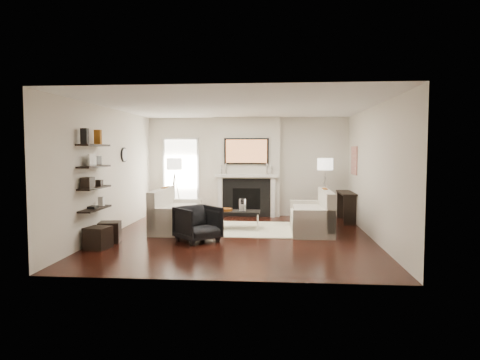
# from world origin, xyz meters

# --- Properties ---
(room_envelope) EXTENTS (6.00, 6.00, 6.00)m
(room_envelope) POSITION_xyz_m (0.00, 0.00, 1.35)
(room_envelope) COLOR black
(room_envelope) RESTS_ON ground
(chimney_breast) EXTENTS (1.80, 0.25, 2.70)m
(chimney_breast) POSITION_xyz_m (0.00, 2.88, 1.35)
(chimney_breast) COLOR silver
(chimney_breast) RESTS_ON floor
(fireplace_surround) EXTENTS (1.30, 0.02, 1.04)m
(fireplace_surround) POSITION_xyz_m (0.00, 2.74, 0.52)
(fireplace_surround) COLOR black
(fireplace_surround) RESTS_ON floor
(firebox) EXTENTS (0.75, 0.02, 0.65)m
(firebox) POSITION_xyz_m (0.00, 2.73, 0.45)
(firebox) COLOR black
(firebox) RESTS_ON floor
(mantel_pilaster_l) EXTENTS (0.12, 0.08, 1.10)m
(mantel_pilaster_l) POSITION_xyz_m (-0.72, 2.71, 0.55)
(mantel_pilaster_l) COLOR white
(mantel_pilaster_l) RESTS_ON floor
(mantel_pilaster_r) EXTENTS (0.12, 0.08, 1.10)m
(mantel_pilaster_r) POSITION_xyz_m (0.72, 2.71, 0.55)
(mantel_pilaster_r) COLOR white
(mantel_pilaster_r) RESTS_ON floor
(mantel_shelf) EXTENTS (1.70, 0.18, 0.07)m
(mantel_shelf) POSITION_xyz_m (0.00, 2.69, 1.12)
(mantel_shelf) COLOR white
(mantel_shelf) RESTS_ON chimney_breast
(tv_body) EXTENTS (1.20, 0.06, 0.70)m
(tv_body) POSITION_xyz_m (0.00, 2.71, 1.78)
(tv_body) COLOR black
(tv_body) RESTS_ON chimney_breast
(tv_screen) EXTENTS (1.10, 0.00, 0.62)m
(tv_screen) POSITION_xyz_m (0.00, 2.68, 1.78)
(tv_screen) COLOR #BF723F
(tv_screen) RESTS_ON tv_body
(candlestick_l_tall) EXTENTS (0.04, 0.04, 0.30)m
(candlestick_l_tall) POSITION_xyz_m (-0.55, 2.70, 1.30)
(candlestick_l_tall) COLOR silver
(candlestick_l_tall) RESTS_ON mantel_shelf
(candlestick_l_short) EXTENTS (0.04, 0.04, 0.24)m
(candlestick_l_short) POSITION_xyz_m (-0.68, 2.70, 1.27)
(candlestick_l_short) COLOR silver
(candlestick_l_short) RESTS_ON mantel_shelf
(candlestick_r_tall) EXTENTS (0.04, 0.04, 0.30)m
(candlestick_r_tall) POSITION_xyz_m (0.55, 2.70, 1.30)
(candlestick_r_tall) COLOR silver
(candlestick_r_tall) RESTS_ON mantel_shelf
(candlestick_r_short) EXTENTS (0.04, 0.04, 0.24)m
(candlestick_r_short) POSITION_xyz_m (0.68, 2.70, 1.27)
(candlestick_r_short) COLOR silver
(candlestick_r_short) RESTS_ON mantel_shelf
(hallway_panel) EXTENTS (0.90, 0.02, 2.10)m
(hallway_panel) POSITION_xyz_m (-1.85, 2.98, 1.05)
(hallway_panel) COLOR white
(hallway_panel) RESTS_ON floor
(door_trim_l) EXTENTS (0.06, 0.06, 2.16)m
(door_trim_l) POSITION_xyz_m (-2.33, 2.96, 1.05)
(door_trim_l) COLOR white
(door_trim_l) RESTS_ON floor
(door_trim_r) EXTENTS (0.06, 0.06, 2.16)m
(door_trim_r) POSITION_xyz_m (-1.37, 2.96, 1.05)
(door_trim_r) COLOR white
(door_trim_r) RESTS_ON floor
(door_trim_top) EXTENTS (1.02, 0.06, 0.06)m
(door_trim_top) POSITION_xyz_m (-1.85, 2.96, 2.13)
(door_trim_top) COLOR white
(door_trim_top) RESTS_ON wall_back
(rug) EXTENTS (2.60, 2.00, 0.01)m
(rug) POSITION_xyz_m (-0.10, 0.90, 0.01)
(rug) COLOR #EEE8C3
(rug) RESTS_ON floor
(loveseat_left_base) EXTENTS (0.85, 1.80, 0.42)m
(loveseat_left_base) POSITION_xyz_m (-1.46, 0.72, 0.21)
(loveseat_left_base) COLOR beige
(loveseat_left_base) RESTS_ON floor
(loveseat_left_back) EXTENTS (0.18, 1.80, 0.80)m
(loveseat_left_back) POSITION_xyz_m (-1.79, 0.72, 0.53)
(loveseat_left_back) COLOR beige
(loveseat_left_back) RESTS_ON floor
(loveseat_left_arm_n) EXTENTS (0.85, 0.18, 0.60)m
(loveseat_left_arm_n) POSITION_xyz_m (-1.46, -0.09, 0.30)
(loveseat_left_arm_n) COLOR beige
(loveseat_left_arm_n) RESTS_ON floor
(loveseat_left_arm_s) EXTENTS (0.85, 0.18, 0.60)m
(loveseat_left_arm_s) POSITION_xyz_m (-1.46, 1.53, 0.30)
(loveseat_left_arm_s) COLOR beige
(loveseat_left_arm_s) RESTS_ON floor
(loveseat_left_cushion) EXTENTS (0.63, 1.44, 0.10)m
(loveseat_left_cushion) POSITION_xyz_m (-1.41, 0.72, 0.47)
(loveseat_left_cushion) COLOR beige
(loveseat_left_cushion) RESTS_ON loveseat_left_base
(pillow_left_orange) EXTENTS (0.10, 0.42, 0.42)m
(pillow_left_orange) POSITION_xyz_m (-1.79, 1.02, 0.73)
(pillow_left_orange) COLOR #8D4D11
(pillow_left_orange) RESTS_ON loveseat_left_cushion
(pillow_left_charcoal) EXTENTS (0.10, 0.40, 0.40)m
(pillow_left_charcoal) POSITION_xyz_m (-1.79, 0.42, 0.72)
(pillow_left_charcoal) COLOR black
(pillow_left_charcoal) RESTS_ON loveseat_left_cushion
(loveseat_right_base) EXTENTS (0.85, 1.80, 0.42)m
(loveseat_right_base) POSITION_xyz_m (1.57, 0.73, 0.21)
(loveseat_right_base) COLOR beige
(loveseat_right_base) RESTS_ON floor
(loveseat_right_back) EXTENTS (0.18, 1.80, 0.80)m
(loveseat_right_back) POSITION_xyz_m (1.90, 0.73, 0.53)
(loveseat_right_back) COLOR beige
(loveseat_right_back) RESTS_ON floor
(loveseat_right_arm_n) EXTENTS (0.85, 0.18, 0.60)m
(loveseat_right_arm_n) POSITION_xyz_m (1.57, -0.08, 0.30)
(loveseat_right_arm_n) COLOR beige
(loveseat_right_arm_n) RESTS_ON floor
(loveseat_right_arm_s) EXTENTS (0.85, 0.18, 0.60)m
(loveseat_right_arm_s) POSITION_xyz_m (1.57, 1.54, 0.30)
(loveseat_right_arm_s) COLOR beige
(loveseat_right_arm_s) RESTS_ON floor
(loveseat_right_cushion) EXTENTS (0.63, 1.44, 0.10)m
(loveseat_right_cushion) POSITION_xyz_m (1.52, 0.73, 0.47)
(loveseat_right_cushion) COLOR beige
(loveseat_right_cushion) RESTS_ON loveseat_right_base
(pillow_right_orange) EXTENTS (0.10, 0.42, 0.42)m
(pillow_right_orange) POSITION_xyz_m (1.90, 1.03, 0.73)
(pillow_right_orange) COLOR #8D4D11
(pillow_right_orange) RESTS_ON loveseat_right_cushion
(pillow_right_charcoal) EXTENTS (0.10, 0.40, 0.40)m
(pillow_right_charcoal) POSITION_xyz_m (1.90, 0.43, 0.72)
(pillow_right_charcoal) COLOR black
(pillow_right_charcoal) RESTS_ON loveseat_right_cushion
(coffee_table) EXTENTS (1.10, 0.55, 0.04)m
(coffee_table) POSITION_xyz_m (-0.12, 0.90, 0.40)
(coffee_table) COLOR black
(coffee_table) RESTS_ON floor
(coffee_leg_nw) EXTENTS (0.02, 0.02, 0.38)m
(coffee_leg_nw) POSITION_xyz_m (-0.62, 0.68, 0.19)
(coffee_leg_nw) COLOR silver
(coffee_leg_nw) RESTS_ON floor
(coffee_leg_ne) EXTENTS (0.02, 0.02, 0.38)m
(coffee_leg_ne) POSITION_xyz_m (0.38, 0.68, 0.19)
(coffee_leg_ne) COLOR silver
(coffee_leg_ne) RESTS_ON floor
(coffee_leg_sw) EXTENTS (0.02, 0.02, 0.38)m
(coffee_leg_sw) POSITION_xyz_m (-0.62, 1.12, 0.19)
(coffee_leg_sw) COLOR silver
(coffee_leg_sw) RESTS_ON floor
(coffee_leg_se) EXTENTS (0.02, 0.02, 0.38)m
(coffee_leg_se) POSITION_xyz_m (0.38, 1.12, 0.19)
(coffee_leg_se) COLOR silver
(coffee_leg_se) RESTS_ON floor
(hurricane_glass) EXTENTS (0.16, 0.16, 0.28)m
(hurricane_glass) POSITION_xyz_m (0.03, 0.90, 0.56)
(hurricane_glass) COLOR white
(hurricane_glass) RESTS_ON coffee_table
(hurricane_candle) EXTENTS (0.10, 0.10, 0.15)m
(hurricane_candle) POSITION_xyz_m (0.03, 0.90, 0.50)
(hurricane_candle) COLOR white
(hurricane_candle) RESTS_ON coffee_table
(copper_bowl) EXTENTS (0.34, 0.34, 0.06)m
(copper_bowl) POSITION_xyz_m (-0.37, 0.90, 0.45)
(copper_bowl) COLOR #C16520
(copper_bowl) RESTS_ON coffee_table
(armchair) EXTENTS (1.02, 1.02, 0.77)m
(armchair) POSITION_xyz_m (-0.75, -0.45, 0.38)
(armchair) COLOR black
(armchair) RESTS_ON floor
(lamp_left_post) EXTENTS (0.02, 0.02, 1.20)m
(lamp_left_post) POSITION_xyz_m (-1.85, 2.17, 0.60)
(lamp_left_post) COLOR silver
(lamp_left_post) RESTS_ON floor
(lamp_left_shade) EXTENTS (0.40, 0.40, 0.30)m
(lamp_left_shade) POSITION_xyz_m (-1.85, 2.17, 1.45)
(lamp_left_shade) COLOR white
(lamp_left_shade) RESTS_ON lamp_left_post
(lamp_left_leg_a) EXTENTS (0.25, 0.02, 1.23)m
(lamp_left_leg_a) POSITION_xyz_m (-1.74, 2.17, 0.60)
(lamp_left_leg_a) COLOR silver
(lamp_left_leg_a) RESTS_ON floor
(lamp_left_leg_b) EXTENTS (0.14, 0.22, 1.23)m
(lamp_left_leg_b) POSITION_xyz_m (-1.91, 2.27, 0.60)
(lamp_left_leg_b) COLOR silver
(lamp_left_leg_b) RESTS_ON floor
(lamp_left_leg_c) EXTENTS (0.14, 0.22, 1.23)m
(lamp_left_leg_c) POSITION_xyz_m (-1.91, 2.07, 0.60)
(lamp_left_leg_c) COLOR silver
(lamp_left_leg_c) RESTS_ON floor
(lamp_right_post) EXTENTS (0.02, 0.02, 1.20)m
(lamp_right_post) POSITION_xyz_m (2.05, 2.32, 0.60)
(lamp_right_post) COLOR silver
(lamp_right_post) RESTS_ON floor
(lamp_right_shade) EXTENTS (0.40, 0.40, 0.30)m
(lamp_right_shade) POSITION_xyz_m (2.05, 2.32, 1.45)
(lamp_right_shade) COLOR white
(lamp_right_shade) RESTS_ON lamp_right_post
(lamp_right_leg_a) EXTENTS (0.25, 0.02, 1.23)m
(lamp_right_leg_a) POSITION_xyz_m (2.16, 2.32, 0.60)
(lamp_right_leg_a) COLOR silver
(lamp_right_leg_a) RESTS_ON floor
(lamp_right_leg_b) EXTENTS (0.14, 0.22, 1.23)m
(lamp_right_leg_b) POSITION_xyz_m (2.00, 2.41, 0.60)
(lamp_right_leg_b) COLOR silver
(lamp_right_leg_b) RESTS_ON floor
(lamp_right_leg_c) EXTENTS (0.14, 0.22, 1.23)m
(lamp_right_leg_c) POSITION_xyz_m (1.99, 2.22, 0.60)
(lamp_right_leg_c) COLOR silver
(lamp_right_leg_c) RESTS_ON floor
(console_top) EXTENTS (0.35, 1.20, 0.04)m
(console_top) POSITION_xyz_m (2.57, 2.15, 0.73)
(console_top) COLOR black
(console_top) RESTS_ON floor
(console_leg_n) EXTENTS (0.30, 0.04, 0.71)m
(console_leg_n) POSITION_xyz_m (2.57, 1.60, 0.35)
(console_leg_n) COLOR black
(console_leg_n) RESTS_ON floor
(console_leg_s) EXTENTS (0.30, 0.04, 0.71)m
(console_leg_s) POSITION_xyz_m (2.57, 2.70, 0.35)
(console_leg_s) COLOR black
(console_leg_s) RESTS_ON floor
(wall_art) EXTENTS (0.03, 0.70, 0.70)m
(wall_art) POSITION_xyz_m (2.73, 2.05, 1.55)
(wall_art) COLOR tan
(wall_art) RESTS_ON wall_right
(shelf_bottom) EXTENTS (0.25, 1.00, 0.03)m
(shelf_bottom) POSITION_xyz_m (-2.62, -1.00, 0.70)
(shelf_bottom) COLOR black
(shelf_bottom) RESTS_ON wall_left
(shelf_lower) EXTENTS (0.25, 1.00, 0.04)m
(shelf_lower) POSITION_xyz_m (-2.62, -1.00, 1.10)
(shelf_lower) COLOR black
(shelf_lower) RESTS_ON wall_left
(shelf_upper) EXTENTS (0.25, 1.00, 0.04)m
(shelf_upper) POSITION_xyz_m (-2.62, -1.00, 1.50)
(shelf_upper) COLOR black
(shelf_upper) RESTS_ON wall_left
(shelf_top) EXTENTS (0.25, 1.00, 0.04)m
(shelf_top) POSITION_xyz_m (-2.62, -1.00, 1.90)
(shelf_top) COLOR black
(shelf_top) RESTS_ON wall_left
(decor_magfile_a) EXTENTS (0.12, 0.10, 0.28)m
(decor_magfile_a) POSITION_xyz_m (-2.62, -1.37, 2.06)
(decor_magfile_a) COLOR black
(decor_magfile_a) RESTS_ON shelf_top
(decor_magfile_b) EXTENTS (0.12, 0.10, 0.28)m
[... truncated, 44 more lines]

